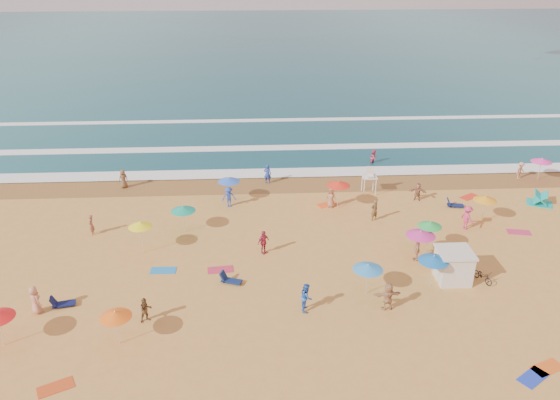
{
  "coord_description": "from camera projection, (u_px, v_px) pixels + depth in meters",
  "views": [
    {
      "loc": [
        -4.89,
        -32.61,
        19.71
      ],
      "look_at": [
        -2.86,
        6.0,
        1.5
      ],
      "focal_mm": 35.0,
      "sensor_mm": 36.0,
      "label": 1
    }
  ],
  "objects": [
    {
      "name": "ocean",
      "position": [
        274.0,
        48.0,
        113.98
      ],
      "size": [
        220.0,
        140.0,
        0.18
      ],
      "primitive_type": "cube",
      "color": "#0C4756",
      "rests_on": "ground"
    },
    {
      "name": "cabana",
      "position": [
        453.0,
        266.0,
        34.88
      ],
      "size": [
        2.0,
        2.0,
        2.0
      ],
      "primitive_type": "cube",
      "color": "silver",
      "rests_on": "ground"
    },
    {
      "name": "lifeguard_stand",
      "position": [
        369.0,
        182.0,
        47.11
      ],
      "size": [
        1.2,
        1.2,
        2.1
      ],
      "primitive_type": null,
      "color": "white",
      "rests_on": "ground"
    },
    {
      "name": "beachgoers",
      "position": [
        327.0,
        220.0,
        41.06
      ],
      "size": [
        38.57,
        24.9,
        2.15
      ],
      "color": "tan",
      "rests_on": "ground"
    },
    {
      "name": "towels",
      "position": [
        378.0,
        281.0,
        35.14
      ],
      "size": [
        35.75,
        26.9,
        0.03
      ],
      "color": "#CF4719",
      "rests_on": "ground"
    },
    {
      "name": "loungers",
      "position": [
        483.0,
        281.0,
        34.86
      ],
      "size": [
        47.61,
        23.07,
        0.34
      ],
      "color": "#0E1447",
      "rests_on": "ground"
    },
    {
      "name": "ground",
      "position": [
        325.0,
        255.0,
        38.09
      ],
      "size": [
        220.0,
        220.0,
        0.0
      ],
      "primitive_type": "plane",
      "color": "gold",
      "rests_on": "ground"
    },
    {
      "name": "beach_umbrellas",
      "position": [
        333.0,
        225.0,
        37.75
      ],
      "size": [
        61.54,
        22.72,
        0.78
      ],
      "color": "orange",
      "rests_on": "ground"
    },
    {
      "name": "bicycle",
      "position": [
        483.0,
        276.0,
        34.95
      ],
      "size": [
        1.16,
        1.68,
        0.83
      ],
      "primitive_type": "imported",
      "rotation": [
        0.0,
        0.0,
        0.42
      ],
      "color": "black",
      "rests_on": "ground"
    },
    {
      "name": "cabana_roof",
      "position": [
        456.0,
        252.0,
        34.43
      ],
      "size": [
        2.2,
        2.2,
        0.12
      ],
      "primitive_type": "cube",
      "color": "silver",
      "rests_on": "cabana"
    },
    {
      "name": "surf_foam",
      "position": [
        300.0,
        150.0,
        57.31
      ],
      "size": [
        200.0,
        18.7,
        0.05
      ],
      "color": "white",
      "rests_on": "ground"
    },
    {
      "name": "wet_sand",
      "position": [
        308.0,
        184.0,
        49.38
      ],
      "size": [
        220.0,
        220.0,
        0.0
      ],
      "primitive_type": "plane",
      "color": "olive",
      "rests_on": "ground"
    }
  ]
}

